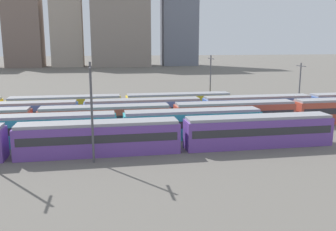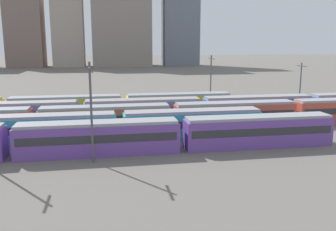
% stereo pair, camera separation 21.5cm
% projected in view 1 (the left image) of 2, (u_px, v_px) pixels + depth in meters
% --- Properties ---
extents(train_track_0, '(55.80, 3.06, 3.75)m').
position_uv_depth(train_track_0, '(99.00, 138.00, 40.73)').
color(train_track_0, '#6B429E').
rests_on(train_track_0, ground_plane).
extents(train_track_1, '(55.80, 3.06, 3.75)m').
position_uv_depth(train_track_1, '(42.00, 130.00, 44.56)').
color(train_track_1, teal).
rests_on(train_track_1, ground_plane).
extents(train_track_2, '(112.50, 3.06, 3.75)m').
position_uv_depth(train_track_2, '(294.00, 112.00, 55.81)').
color(train_track_2, '#BC4C38').
rests_on(train_track_2, ground_plane).
extents(train_track_3, '(93.60, 3.06, 3.75)m').
position_uv_depth(train_track_3, '(143.00, 111.00, 56.93)').
color(train_track_3, '#4C70BC').
rests_on(train_track_3, ground_plane).
extents(train_track_4, '(55.80, 3.06, 3.75)m').
position_uv_depth(train_track_4, '(66.00, 107.00, 59.85)').
color(train_track_4, yellow).
rests_on(train_track_4, ground_plane).
extents(catenary_pole_1, '(0.24, 3.20, 10.08)m').
position_uv_depth(catenary_pole_1, '(210.00, 80.00, 66.68)').
color(catenary_pole_1, '#4C4C51').
rests_on(catenary_pole_1, ground_plane).
extents(catenary_pole_2, '(0.24, 3.20, 10.47)m').
position_uv_depth(catenary_pole_2, '(92.00, 108.00, 37.15)').
color(catenary_pole_2, '#4C4C51').
rests_on(catenary_pole_2, ground_plane).
extents(catenary_pole_3, '(0.24, 3.20, 8.56)m').
position_uv_depth(catenary_pole_3, '(300.00, 83.00, 69.53)').
color(catenary_pole_3, '#4C4C51').
rests_on(catenary_pole_3, ground_plane).
extents(distant_building_1, '(17.45, 14.97, 37.82)m').
position_uv_depth(distant_building_1, '(24.00, 29.00, 181.47)').
color(distant_building_1, '#7A665B').
rests_on(distant_building_1, ground_plane).
extents(distant_building_2, '(15.56, 13.34, 46.08)m').
position_uv_depth(distant_building_2, '(66.00, 21.00, 184.27)').
color(distant_building_2, '#A89989').
rests_on(distant_building_2, ground_plane).
extents(distant_building_3, '(29.71, 21.41, 53.00)m').
position_uv_depth(distant_building_3, '(120.00, 14.00, 188.21)').
color(distant_building_3, gray).
rests_on(distant_building_3, ground_plane).
extents(distant_building_4, '(18.72, 12.09, 46.94)m').
position_uv_depth(distant_building_4, '(179.00, 21.00, 194.24)').
color(distant_building_4, slate).
rests_on(distant_building_4, ground_plane).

